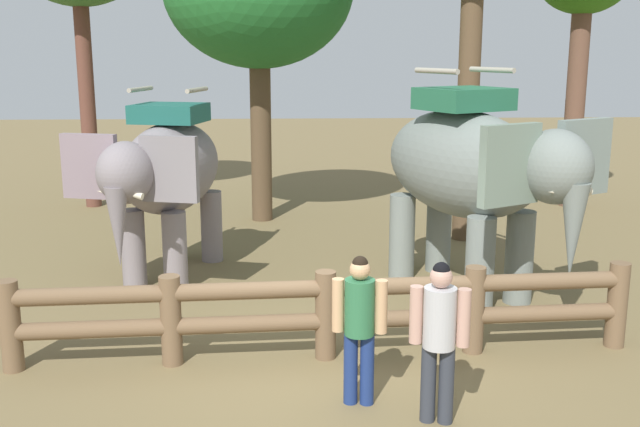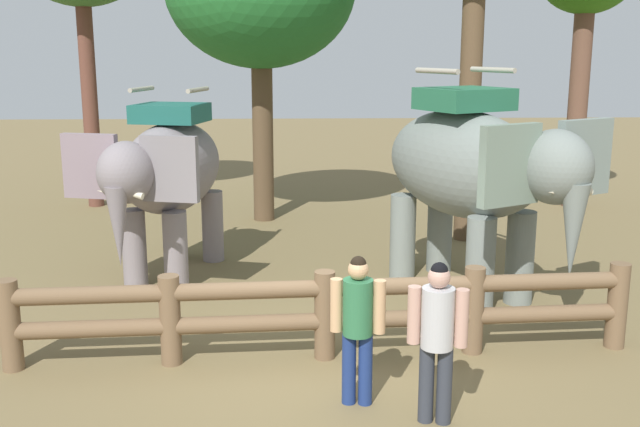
# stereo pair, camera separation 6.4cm
# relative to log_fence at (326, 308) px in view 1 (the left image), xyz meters

# --- Properties ---
(ground_plane) EXTENTS (60.00, 60.00, 0.00)m
(ground_plane) POSITION_rel_log_fence_xyz_m (0.00, -0.18, -0.61)
(ground_plane) COLOR brown
(log_fence) EXTENTS (7.29, 0.63, 1.05)m
(log_fence) POSITION_rel_log_fence_xyz_m (0.00, 0.00, 0.00)
(log_fence) COLOR brown
(log_fence) RESTS_ON ground
(elephant_near_left) EXTENTS (2.22, 3.53, 2.96)m
(elephant_near_left) POSITION_rel_log_fence_xyz_m (-2.28, 3.23, 1.05)
(elephant_near_left) COLOR gray
(elephant_near_left) RESTS_ON ground
(elephant_center) EXTENTS (3.03, 3.83, 3.27)m
(elephant_center) POSITION_rel_log_fence_xyz_m (2.21, 2.24, 1.23)
(elephant_center) COLOR slate
(elephant_center) RESTS_ON ground
(tourist_woman_in_black) EXTENTS (0.56, 0.38, 1.61)m
(tourist_woman_in_black) POSITION_rel_log_fence_xyz_m (1.00, -1.58, 0.32)
(tourist_woman_in_black) COLOR #2F333D
(tourist_woman_in_black) RESTS_ON ground
(tourist_man_in_blue) EXTENTS (0.55, 0.35, 1.56)m
(tourist_man_in_blue) POSITION_rel_log_fence_xyz_m (0.28, -1.16, 0.30)
(tourist_man_in_blue) COLOR navy
(tourist_man_in_blue) RESTS_ON ground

